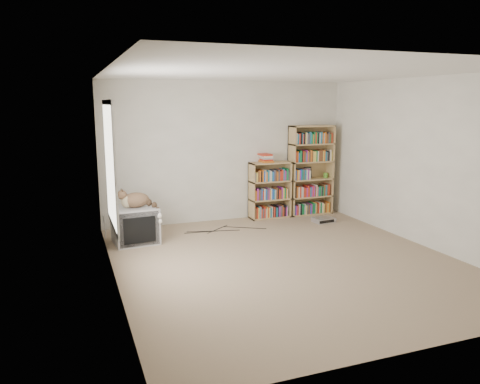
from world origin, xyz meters
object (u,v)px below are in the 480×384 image
object	(u,v)px
cat	(139,202)
bookcase_short	(269,192)
crt_tv	(135,225)
bookcase_tall	(310,172)
dvd_player	(324,220)

from	to	relation	value
cat	bookcase_short	size ratio (longest dim) A/B	0.61
crt_tv	bookcase_tall	distance (m)	3.56
cat	dvd_player	xyz separation A→B (m)	(3.30, 0.15, -0.60)
bookcase_short	dvd_player	xyz separation A→B (m)	(0.78, -0.68, -0.44)
bookcase_tall	bookcase_short	world-z (taller)	bookcase_tall
dvd_player	crt_tv	bearing A→B (deg)	175.93
bookcase_short	cat	bearing A→B (deg)	-161.93
crt_tv	cat	size ratio (longest dim) A/B	1.08
bookcase_short	dvd_player	distance (m)	1.12
crt_tv	cat	distance (m)	0.38
crt_tv	bookcase_tall	world-z (taller)	bookcase_tall
bookcase_short	dvd_player	bearing A→B (deg)	-41.06
bookcase_tall	crt_tv	bearing A→B (deg)	-167.69
dvd_player	bookcase_tall	bearing A→B (deg)	78.24
bookcase_tall	bookcase_short	bearing A→B (deg)	180.00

